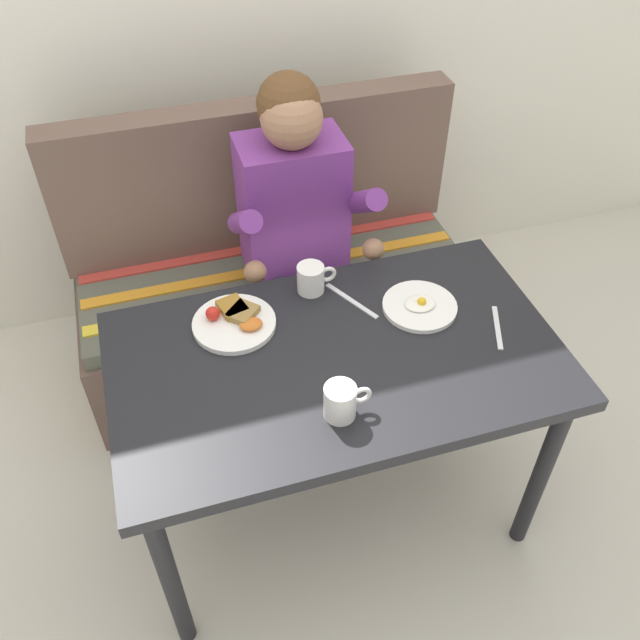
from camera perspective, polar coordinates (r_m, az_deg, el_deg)
ground_plane at (r=2.38m, az=1.09°, el=-15.10°), size 8.00×8.00×0.00m
table at (r=1.86m, az=1.36°, el=-4.66°), size 1.20×0.70×0.73m
couch at (r=2.61m, az=-3.96°, el=2.68°), size 1.44×0.56×1.00m
person at (r=2.23m, az=-1.82°, el=8.16°), size 0.45×0.61×1.21m
plate_breakfast at (r=1.89m, az=-7.20°, el=-0.05°), size 0.23×0.23×0.05m
plate_eggs at (r=1.94m, az=8.39°, el=1.19°), size 0.21×0.21×0.04m
coffee_mug at (r=1.96m, az=-0.72°, el=3.57°), size 0.12×0.08×0.09m
coffee_mug_second at (r=1.63m, az=1.78°, el=-6.81°), size 0.12×0.08×0.09m
fork at (r=1.93m, az=14.70°, el=-0.62°), size 0.08×0.16×0.00m
knife at (r=1.95m, az=2.68°, el=1.62°), size 0.10×0.18×0.00m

